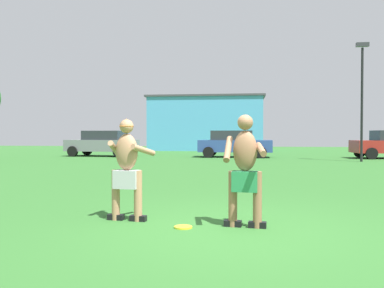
% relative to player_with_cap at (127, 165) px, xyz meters
% --- Properties ---
extents(ground_plane, '(80.00, 80.00, 0.00)m').
position_rel_player_with_cap_xyz_m(ground_plane, '(1.69, -0.48, -0.88)').
color(ground_plane, '#2D6628').
extents(player_with_cap, '(0.73, 0.60, 1.62)m').
position_rel_player_with_cap_xyz_m(player_with_cap, '(0.00, 0.00, 0.00)').
color(player_with_cap, black).
rests_on(player_with_cap, ground_plane).
extents(player_in_green, '(0.63, 0.62, 1.66)m').
position_rel_player_with_cap_xyz_m(player_in_green, '(1.86, -0.25, -0.01)').
color(player_in_green, black).
rests_on(player_in_green, ground_plane).
extents(frisbee, '(0.27, 0.27, 0.03)m').
position_rel_player_with_cap_xyz_m(frisbee, '(0.96, -0.41, -0.87)').
color(frisbee, yellow).
rests_on(frisbee, ground_plane).
extents(car_blue_mid_lot, '(4.34, 2.10, 1.58)m').
position_rel_player_with_cap_xyz_m(car_blue_mid_lot, '(1.22, 18.36, -0.06)').
color(car_blue_mid_lot, '#2D478C').
rests_on(car_blue_mid_lot, ground_plane).
extents(car_gray_far_end, '(4.48, 2.44, 1.58)m').
position_rel_player_with_cap_xyz_m(car_gray_far_end, '(-6.91, 18.40, -0.06)').
color(car_gray_far_end, slate).
rests_on(car_gray_far_end, ground_plane).
extents(lamp_post, '(0.60, 0.24, 5.89)m').
position_rel_player_with_cap_xyz_m(lamp_post, '(7.60, 15.09, 2.72)').
color(lamp_post, black).
rests_on(lamp_post, ground_plane).
extents(outbuilding_behind_lot, '(9.79, 5.70, 4.58)m').
position_rel_player_with_cap_xyz_m(outbuilding_behind_lot, '(-1.44, 29.50, 1.42)').
color(outbuilding_behind_lot, '#4C9ED1').
rests_on(outbuilding_behind_lot, ground_plane).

